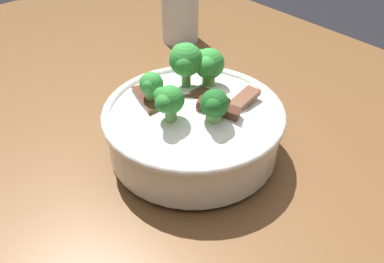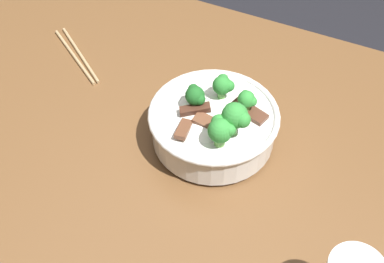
{
  "view_description": "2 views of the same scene",
  "coord_description": "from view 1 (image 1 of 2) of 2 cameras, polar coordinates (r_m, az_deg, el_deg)",
  "views": [
    {
      "loc": [
        -0.29,
        0.33,
        1.17
      ],
      "look_at": [
        0.05,
        0.04,
        0.83
      ],
      "focal_mm": 38.17,
      "sensor_mm": 36.0,
      "label": 1
    },
    {
      "loc": [
        0.28,
        -0.53,
        1.51
      ],
      "look_at": [
        0.01,
        0.01,
        0.84
      ],
      "focal_mm": 46.49,
      "sensor_mm": 36.0,
      "label": 2
    }
  ],
  "objects": [
    {
      "name": "rice_bowl",
      "position": [
        0.54,
        0.18,
        1.07
      ],
      "size": [
        0.24,
        0.24,
        0.14
      ],
      "color": "white",
      "rests_on": "dining_table"
    },
    {
      "name": "drinking_glass",
      "position": [
        0.86,
        -1.71,
        16.13
      ],
      "size": [
        0.08,
        0.08,
        0.13
      ],
      "color": "white",
      "rests_on": "dining_table"
    },
    {
      "name": "dining_table",
      "position": [
        0.63,
        5.71,
        -8.43
      ],
      "size": [
        1.58,
        0.91,
        0.79
      ],
      "color": "brown",
      "rests_on": "ground"
    }
  ]
}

